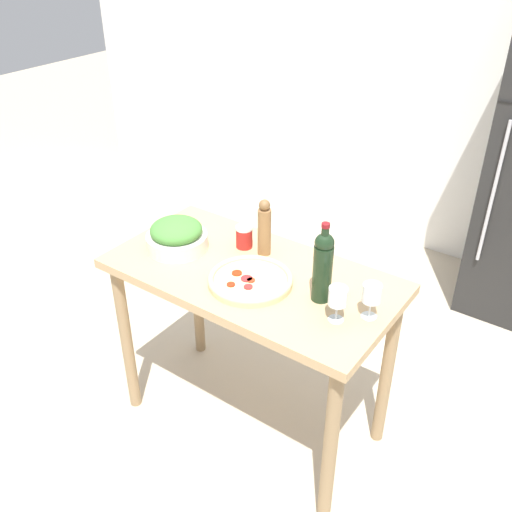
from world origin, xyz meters
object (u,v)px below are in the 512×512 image
Objects in this scene: wine_glass_far at (372,295)px; pepper_mill at (264,228)px; salad_bowl at (177,236)px; homemade_pizza at (250,280)px; wine_glass_near at (338,298)px; wine_bottle at (323,265)px; salt_canister at (244,237)px.

wine_glass_far is 0.59m from pepper_mill.
pepper_mill is at bearing 28.79° from salad_bowl.
pepper_mill is 0.75× the size of homemade_pizza.
wine_bottle is at bearing 142.86° from wine_glass_near.
homemade_pizza is at bearing -4.82° from salad_bowl.
wine_bottle is 0.21m from wine_glass_far.
pepper_mill reaches higher than salad_bowl.
wine_bottle is 2.34× the size of wine_glass_far.
homemade_pizza is at bearing -48.78° from salt_canister.
wine_glass_near is at bearing -21.25° from salt_canister.
wine_glass_far is at bearing 44.28° from wine_glass_near.
pepper_mill is 0.26m from homemade_pizza.
pepper_mill is 2.55× the size of salt_canister.
pepper_mill is (-0.37, 0.15, -0.03)m from wine_bottle.
wine_glass_near is 1.39× the size of salt_canister.
salt_canister is at bearing 131.22° from homemade_pizza.
wine_bottle reaches higher than salad_bowl.
wine_glass_near is 0.13m from wine_glass_far.
pepper_mill is 0.96× the size of salad_bowl.
salad_bowl reaches higher than homemade_pizza.
salt_canister is (-0.10, -0.01, -0.07)m from pepper_mill.
pepper_mill is at bearing 154.20° from wine_glass_near.
wine_glass_near is 0.52× the size of salad_bowl.
wine_glass_near is 0.41× the size of homemade_pizza.
salad_bowl is at bearing 176.74° from wine_glass_near.
pepper_mill reaches higher than wine_glass_far.
homemade_pizza is 0.29m from salt_canister.
wine_bottle reaches higher than homemade_pizza.
wine_glass_near is at bearing -3.26° from salad_bowl.
salt_canister is (-0.59, 0.23, -0.05)m from wine_glass_near.
wine_bottle is 0.96× the size of homemade_pizza.
wine_glass_far is at bearing 0.88° from wine_bottle.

